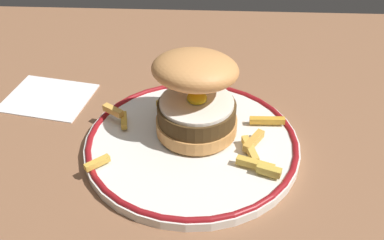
# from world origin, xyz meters

# --- Properties ---
(ground_plane) EXTENTS (1.34, 0.81, 0.04)m
(ground_plane) POSITION_xyz_m (0.00, 0.00, -0.02)
(ground_plane) COLOR brown
(dinner_plate) EXTENTS (0.28, 0.28, 0.02)m
(dinner_plate) POSITION_xyz_m (-0.01, -0.04, 0.01)
(dinner_plate) COLOR white
(dinner_plate) RESTS_ON ground_plane
(burger) EXTENTS (0.14, 0.14, 0.12)m
(burger) POSITION_xyz_m (-0.01, -0.01, 0.07)
(burger) COLOR #D8934D
(burger) RESTS_ON dinner_plate
(fries_pile) EXTENTS (0.25, 0.19, 0.02)m
(fries_pile) POSITION_xyz_m (0.01, -0.03, 0.02)
(fries_pile) COLOR gold
(fries_pile) RESTS_ON dinner_plate
(napkin) EXTENTS (0.14, 0.12, 0.00)m
(napkin) POSITION_xyz_m (-0.24, 0.07, 0.00)
(napkin) COLOR white
(napkin) RESTS_ON ground_plane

